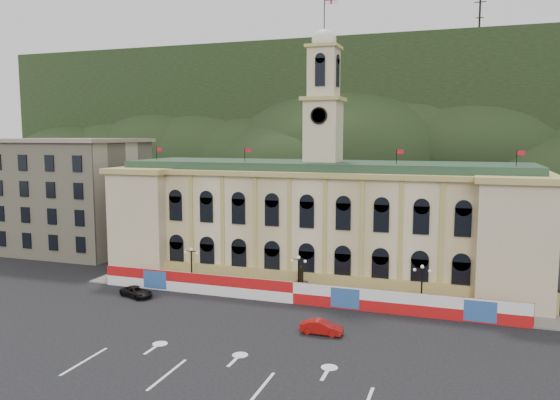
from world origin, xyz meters
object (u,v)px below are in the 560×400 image
(lamp_center, at_px, (299,273))
(red_sedan, at_px, (321,327))
(black_suv, at_px, (137,292))
(statue, at_px, (301,287))

(lamp_center, distance_m, red_sedan, 11.90)
(lamp_center, height_order, black_suv, lamp_center)
(lamp_center, relative_size, red_sedan, 1.25)
(statue, xyz_separation_m, lamp_center, (0.00, -1.00, 1.89))
(statue, height_order, black_suv, statue)
(red_sedan, bearing_deg, statue, 25.56)
(lamp_center, distance_m, black_suv, 19.39)
(statue, relative_size, black_suv, 0.77)
(lamp_center, bearing_deg, black_suv, -163.32)
(statue, xyz_separation_m, red_sedan, (5.46, -11.30, -0.51))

